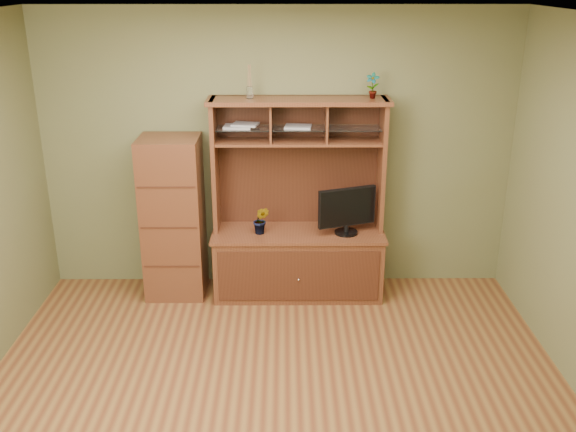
{
  "coord_description": "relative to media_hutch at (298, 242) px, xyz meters",
  "views": [
    {
      "loc": [
        0.07,
        -3.97,
        2.95
      ],
      "look_at": [
        0.1,
        1.2,
        1.0
      ],
      "focal_mm": 40.0,
      "sensor_mm": 36.0,
      "label": 1
    }
  ],
  "objects": [
    {
      "name": "orchid_plant",
      "position": [
        -0.35,
        -0.08,
        0.26
      ],
      "size": [
        0.17,
        0.15,
        0.27
      ],
      "primitive_type": "imported",
      "rotation": [
        0.0,
        0.0,
        -0.21
      ],
      "color": "#36591E",
      "rests_on": "media_hutch"
    },
    {
      "name": "reed_diffuser",
      "position": [
        -0.44,
        0.08,
        1.5
      ],
      "size": [
        0.06,
        0.06,
        0.3
      ],
      "color": "silver",
      "rests_on": "media_hutch"
    },
    {
      "name": "media_hutch",
      "position": [
        0.0,
        0.0,
        0.0
      ],
      "size": [
        1.66,
        0.61,
        1.9
      ],
      "color": "#4E2716",
      "rests_on": "room"
    },
    {
      "name": "room",
      "position": [
        -0.2,
        -1.73,
        0.83
      ],
      "size": [
        4.54,
        4.04,
        2.74
      ],
      "color": "brown",
      "rests_on": "ground"
    },
    {
      "name": "magazines",
      "position": [
        -0.36,
        0.08,
        1.13
      ],
      "size": [
        0.81,
        0.22,
        0.04
      ],
      "color": "#A6A6AB",
      "rests_on": "media_hutch"
    },
    {
      "name": "top_plant",
      "position": [
        0.66,
        0.08,
        1.49
      ],
      "size": [
        0.14,
        0.12,
        0.23
      ],
      "primitive_type": "imported",
      "rotation": [
        0.0,
        0.0,
        -0.31
      ],
      "color": "#2A6C25",
      "rests_on": "media_hutch"
    },
    {
      "name": "monitor",
      "position": [
        0.45,
        -0.08,
        0.36
      ],
      "size": [
        0.55,
        0.23,
        0.45
      ],
      "rotation": [
        0.0,
        0.0,
        0.34
      ],
      "color": "black",
      "rests_on": "media_hutch"
    },
    {
      "name": "side_cabinet",
      "position": [
        -1.19,
        0.0,
        0.26
      ],
      "size": [
        0.56,
        0.51,
        1.56
      ],
      "color": "#4E2716",
      "rests_on": "room"
    }
  ]
}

